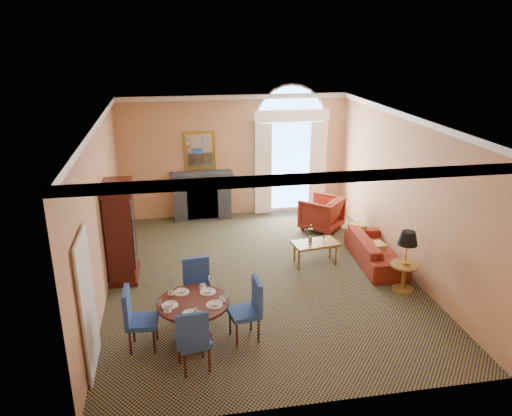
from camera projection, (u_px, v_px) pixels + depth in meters
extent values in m
plane|color=black|center=(260.00, 276.00, 10.16)|extent=(7.50, 7.50, 0.00)
cube|color=tan|center=(234.00, 156.00, 13.10)|extent=(6.00, 0.04, 3.20)
cube|color=tan|center=(100.00, 211.00, 9.13)|extent=(0.04, 7.50, 3.20)
cube|color=tan|center=(406.00, 194.00, 10.12)|extent=(0.04, 7.50, 3.20)
cube|color=white|center=(261.00, 119.00, 9.09)|extent=(6.00, 7.50, 0.04)
cube|color=silver|center=(261.00, 122.00, 9.11)|extent=(6.00, 7.50, 0.12)
cube|color=silver|center=(87.00, 305.00, 7.10)|extent=(0.08, 0.90, 2.06)
cube|color=#373B41|center=(202.00, 197.00, 13.11)|extent=(1.50, 0.40, 1.20)
cube|color=#373B41|center=(201.00, 174.00, 12.86)|extent=(1.60, 0.46, 0.08)
cube|color=gold|center=(200.00, 151.00, 12.86)|extent=(0.80, 0.04, 1.00)
cube|color=silver|center=(200.00, 151.00, 12.84)|extent=(0.64, 0.02, 0.84)
cube|color=silver|center=(290.00, 167.00, 13.45)|extent=(1.90, 0.04, 2.50)
cube|color=#98C4FE|center=(290.00, 167.00, 13.44)|extent=(1.70, 0.02, 2.30)
cylinder|color=silver|center=(291.00, 121.00, 13.03)|extent=(1.90, 0.04, 1.90)
cube|color=white|center=(263.00, 169.00, 13.22)|extent=(0.45, 0.06, 2.45)
cube|color=white|center=(318.00, 167.00, 13.46)|extent=(0.45, 0.06, 2.45)
cube|color=white|center=(292.00, 116.00, 12.87)|extent=(2.00, 0.08, 0.30)
cube|color=#37110C|center=(121.00, 235.00, 9.85)|extent=(0.50, 0.92, 1.83)
cube|color=#37110C|center=(116.00, 187.00, 9.52)|extent=(0.57, 1.01, 0.15)
cube|color=#37110C|center=(125.00, 274.00, 10.15)|extent=(0.57, 1.01, 0.09)
cylinder|color=#37110C|center=(193.00, 303.00, 7.81)|extent=(1.14, 1.14, 0.05)
cylinder|color=#37110C|center=(194.00, 323.00, 7.93)|extent=(0.15, 0.15, 0.67)
cylinder|color=#37110C|center=(195.00, 339.00, 8.03)|extent=(0.57, 0.57, 0.06)
cylinder|color=white|center=(208.00, 292.00, 8.08)|extent=(0.26, 0.26, 0.01)
imported|color=white|center=(208.00, 291.00, 8.07)|extent=(0.15, 0.15, 0.04)
imported|color=white|center=(203.00, 286.00, 8.20)|extent=(0.09, 0.09, 0.07)
cylinder|color=white|center=(182.00, 292.00, 8.07)|extent=(0.26, 0.26, 0.01)
imported|color=white|center=(182.00, 291.00, 8.06)|extent=(0.15, 0.15, 0.04)
imported|color=white|center=(171.00, 292.00, 8.02)|extent=(0.09, 0.09, 0.07)
cylinder|color=white|center=(170.00, 305.00, 7.69)|extent=(0.26, 0.26, 0.01)
imported|color=white|center=(170.00, 304.00, 7.68)|extent=(0.15, 0.15, 0.04)
imported|color=white|center=(167.00, 309.00, 7.52)|extent=(0.09, 0.09, 0.07)
cylinder|color=white|center=(191.00, 314.00, 7.46)|extent=(0.26, 0.26, 0.01)
imported|color=white|center=(190.00, 312.00, 7.45)|extent=(0.15, 0.15, 0.04)
imported|color=white|center=(201.00, 314.00, 7.39)|extent=(0.09, 0.09, 0.07)
cylinder|color=white|center=(215.00, 305.00, 7.70)|extent=(0.26, 0.26, 0.01)
imported|color=white|center=(214.00, 303.00, 7.69)|extent=(0.15, 0.15, 0.04)
imported|color=white|center=(222.00, 298.00, 7.82)|extent=(0.09, 0.09, 0.07)
cube|color=navy|center=(196.00, 294.00, 8.55)|extent=(0.51, 0.51, 0.08)
cube|color=navy|center=(196.00, 272.00, 8.65)|extent=(0.47, 0.12, 0.55)
cylinder|color=#37110C|center=(205.00, 300.00, 8.85)|extent=(0.04, 0.04, 0.42)
cylinder|color=#37110C|center=(185.00, 303.00, 8.75)|extent=(0.04, 0.04, 0.42)
cylinder|color=#37110C|center=(209.00, 310.00, 8.52)|extent=(0.04, 0.04, 0.42)
cylinder|color=#37110C|center=(188.00, 313.00, 8.43)|extent=(0.04, 0.04, 0.42)
cube|color=navy|center=(193.00, 341.00, 7.25)|extent=(0.55, 0.55, 0.08)
cube|color=navy|center=(192.00, 331.00, 6.96)|extent=(0.47, 0.10, 0.55)
cylinder|color=#37110C|center=(185.00, 365.00, 7.12)|extent=(0.04, 0.04, 0.42)
cylinder|color=#37110C|center=(210.00, 360.00, 7.24)|extent=(0.04, 0.04, 0.42)
cylinder|color=#37110C|center=(179.00, 351.00, 7.43)|extent=(0.04, 0.04, 0.42)
cylinder|color=#37110C|center=(203.00, 346.00, 7.56)|extent=(0.04, 0.04, 0.42)
cube|color=navy|center=(244.00, 313.00, 7.97)|extent=(0.54, 0.54, 0.08)
cube|color=navy|center=(257.00, 296.00, 7.89)|extent=(0.10, 0.47, 0.55)
cylinder|color=#37110C|center=(259.00, 330.00, 7.95)|extent=(0.04, 0.04, 0.42)
cylinder|color=#37110C|center=(251.00, 319.00, 8.27)|extent=(0.04, 0.04, 0.42)
cylinder|color=#37110C|center=(237.00, 335.00, 7.84)|extent=(0.04, 0.04, 0.42)
cylinder|color=#37110C|center=(230.00, 323.00, 8.16)|extent=(0.04, 0.04, 0.42)
cube|color=navy|center=(142.00, 322.00, 7.73)|extent=(0.50, 0.50, 0.08)
cube|color=navy|center=(127.00, 306.00, 7.59)|extent=(0.09, 0.47, 0.55)
cylinder|color=#37110C|center=(134.00, 330.00, 7.97)|extent=(0.04, 0.04, 0.42)
cylinder|color=#37110C|center=(130.00, 343.00, 7.63)|extent=(0.04, 0.04, 0.42)
cylinder|color=#37110C|center=(157.00, 329.00, 8.00)|extent=(0.04, 0.04, 0.42)
cylinder|color=#37110C|center=(154.00, 342.00, 7.66)|extent=(0.04, 0.04, 0.42)
imported|color=maroon|center=(376.00, 250.00, 10.67)|extent=(0.92, 2.07, 0.59)
imported|color=maroon|center=(321.00, 214.00, 12.43)|extent=(1.28, 1.28, 0.83)
cube|color=olive|center=(315.00, 244.00, 10.59)|extent=(1.02, 0.66, 0.05)
cylinder|color=olive|center=(299.00, 259.00, 10.43)|extent=(0.05, 0.05, 0.42)
cylinder|color=olive|center=(336.00, 256.00, 10.56)|extent=(0.05, 0.05, 0.42)
cylinder|color=olive|center=(295.00, 252.00, 10.78)|extent=(0.05, 0.05, 0.42)
cylinder|color=olive|center=(330.00, 249.00, 10.91)|extent=(0.05, 0.05, 0.42)
cylinder|color=olive|center=(405.00, 265.00, 9.45)|extent=(0.55, 0.55, 0.04)
cylinder|color=olive|center=(404.00, 278.00, 9.54)|extent=(0.07, 0.07, 0.51)
cylinder|color=olive|center=(402.00, 289.00, 9.62)|extent=(0.40, 0.40, 0.04)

